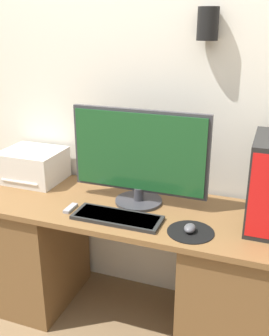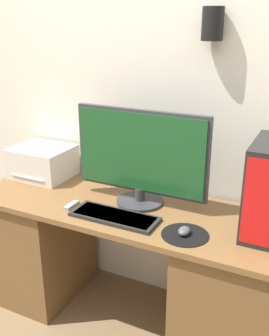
{
  "view_description": "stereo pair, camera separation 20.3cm",
  "coord_description": "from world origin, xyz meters",
  "px_view_note": "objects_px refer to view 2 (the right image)",
  "views": [
    {
      "loc": [
        0.72,
        -1.48,
        1.68
      ],
      "look_at": [
        0.06,
        0.31,
        0.97
      ],
      "focal_mm": 42.0,
      "sensor_mm": 36.0,
      "label": 1
    },
    {
      "loc": [
        0.9,
        -1.4,
        1.68
      ],
      "look_at": [
        0.06,
        0.31,
        0.97
      ],
      "focal_mm": 42.0,
      "sensor_mm": 36.0,
      "label": 2
    }
  ],
  "objects_px": {
    "remote_control": "(71,205)",
    "mouse": "(184,231)",
    "printer": "(43,162)",
    "keyboard": "(115,216)",
    "monitor": "(140,156)"
  },
  "relations": [
    {
      "from": "monitor",
      "to": "keyboard",
      "type": "xyz_separation_m",
      "value": [
        -0.04,
        -0.23,
        -0.26
      ]
    },
    {
      "from": "monitor",
      "to": "mouse",
      "type": "xyz_separation_m",
      "value": [
        0.34,
        -0.23,
        -0.25
      ]
    },
    {
      "from": "printer",
      "to": "remote_control",
      "type": "bearing_deg",
      "value": -35.12
    },
    {
      "from": "monitor",
      "to": "mouse",
      "type": "bearing_deg",
      "value": -34.37
    },
    {
      "from": "remote_control",
      "to": "mouse",
      "type": "bearing_deg",
      "value": -1.63
    },
    {
      "from": "printer",
      "to": "remote_control",
      "type": "distance_m",
      "value": 0.52
    },
    {
      "from": "printer",
      "to": "remote_control",
      "type": "relative_size",
      "value": 3.42
    },
    {
      "from": "keyboard",
      "to": "mouse",
      "type": "xyz_separation_m",
      "value": [
        0.37,
        -0.0,
        0.01
      ]
    },
    {
      "from": "mouse",
      "to": "keyboard",
      "type": "bearing_deg",
      "value": 179.26
    },
    {
      "from": "monitor",
      "to": "remote_control",
      "type": "relative_size",
      "value": 7.15
    },
    {
      "from": "keyboard",
      "to": "remote_control",
      "type": "relative_size",
      "value": 4.35
    },
    {
      "from": "keyboard",
      "to": "mouse",
      "type": "height_order",
      "value": "mouse"
    },
    {
      "from": "mouse",
      "to": "remote_control",
      "type": "bearing_deg",
      "value": 178.37
    },
    {
      "from": "monitor",
      "to": "printer",
      "type": "height_order",
      "value": "monitor"
    },
    {
      "from": "monitor",
      "to": "keyboard",
      "type": "distance_m",
      "value": 0.35
    }
  ]
}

